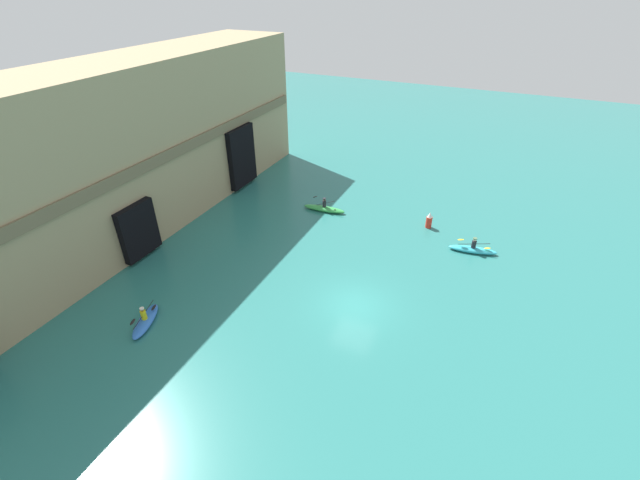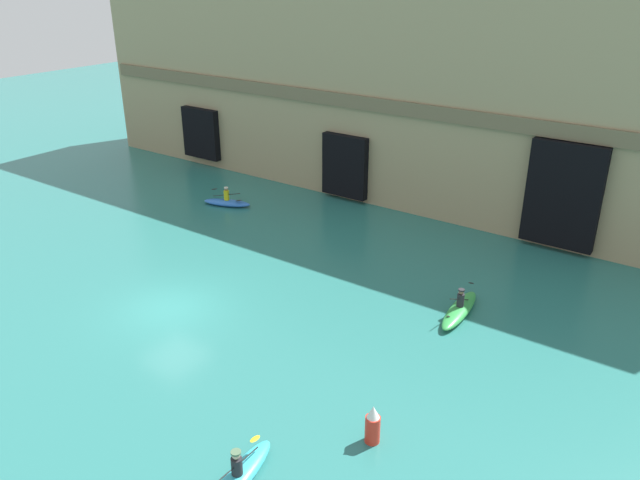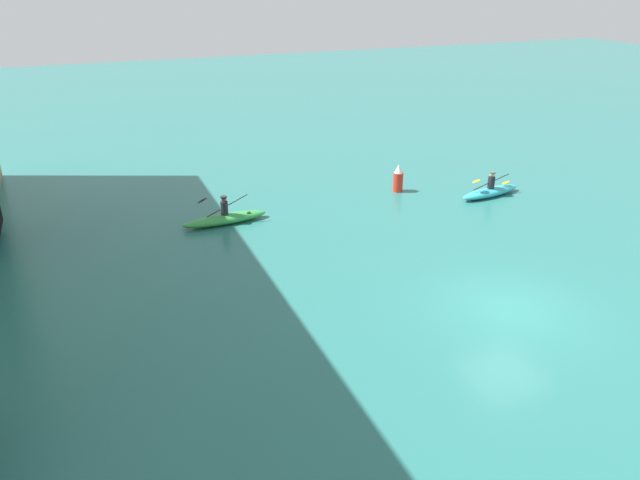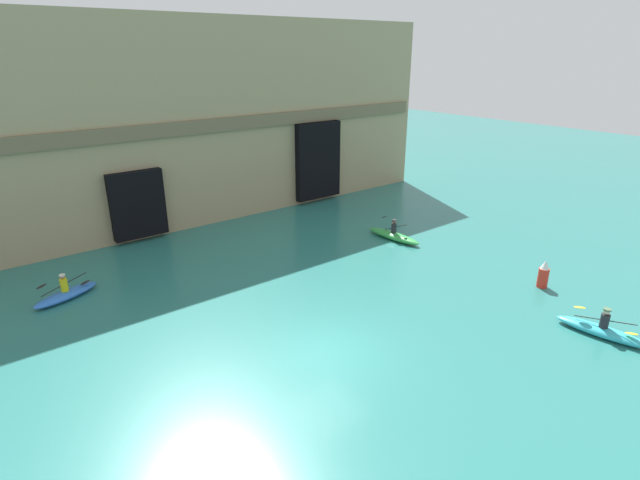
{
  "view_description": "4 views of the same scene",
  "coord_description": "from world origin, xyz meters",
  "views": [
    {
      "loc": [
        -18.57,
        -6.17,
        16.85
      ],
      "look_at": [
        4.34,
        4.29,
        0.98
      ],
      "focal_mm": 24.0,
      "sensor_mm": 36.0,
      "label": 1
    },
    {
      "loc": [
        18.16,
        -14.82,
        13.2
      ],
      "look_at": [
        2.62,
        7.06,
        1.23
      ],
      "focal_mm": 35.0,
      "sensor_mm": 36.0,
      "label": 2
    },
    {
      "loc": [
        -13.29,
        11.63,
        9.66
      ],
      "look_at": [
        4.62,
        4.49,
        1.15
      ],
      "focal_mm": 35.0,
      "sensor_mm": 36.0,
      "label": 3
    },
    {
      "loc": [
        -9.63,
        -11.77,
        10.14
      ],
      "look_at": [
        5.32,
        7.28,
        0.83
      ],
      "focal_mm": 28.0,
      "sensor_mm": 36.0,
      "label": 4
    }
  ],
  "objects": [
    {
      "name": "ground_plane",
      "position": [
        0.0,
        0.0,
        0.0
      ],
      "size": [
        120.0,
        120.0,
        0.0
      ],
      "primitive_type": "plane",
      "color": "#28706B"
    },
    {
      "name": "kayak_cyan",
      "position": [
        8.79,
        -5.54,
        0.24
      ],
      "size": [
        1.27,
        3.37,
        1.16
      ],
      "rotation": [
        0.0,
        0.0,
        1.73
      ],
      "color": "#33B2C6",
      "rests_on": "ground"
    },
    {
      "name": "marker_buoy",
      "position": [
        10.94,
        -1.93,
        0.61
      ],
      "size": [
        0.46,
        0.46,
        1.3
      ],
      "color": "red",
      "rests_on": "ground"
    },
    {
      "name": "kayak_green",
      "position": [
        10.02,
        6.5,
        0.24
      ],
      "size": [
        1.07,
        3.58,
        1.22
      ],
      "rotation": [
        0.0,
        0.0,
        4.8
      ],
      "color": "green",
      "rests_on": "ground"
    }
  ]
}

